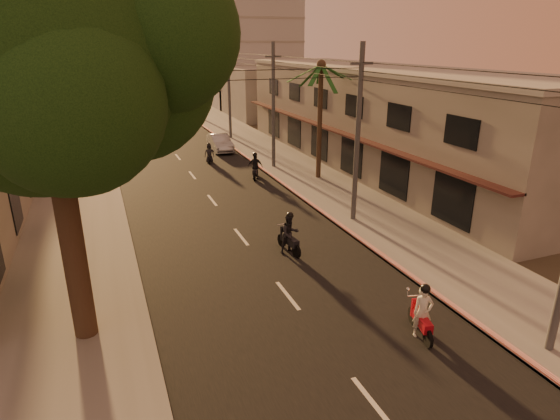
{
  "coord_description": "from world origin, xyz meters",
  "views": [
    {
      "loc": [
        -5.86,
        -12.23,
        8.96
      ],
      "look_at": [
        1.07,
        5.54,
        2.09
      ],
      "focal_mm": 30.0,
      "sensor_mm": 36.0,
      "label": 1
    }
  ],
  "objects_px": {
    "broadleaf_tree": "(59,61)",
    "palm_tree": "(321,72)",
    "scooter_mid_b": "(255,167)",
    "scooter_far_a": "(209,154)",
    "scooter_red": "(422,313)",
    "scooter_mid_a": "(290,234)",
    "parked_car": "(220,143)"
  },
  "relations": [
    {
      "from": "broadleaf_tree",
      "to": "palm_tree",
      "type": "relative_size",
      "value": 1.48
    },
    {
      "from": "scooter_red",
      "to": "parked_car",
      "type": "bearing_deg",
      "value": 103.86
    },
    {
      "from": "scooter_mid_a",
      "to": "parked_car",
      "type": "height_order",
      "value": "scooter_mid_a"
    },
    {
      "from": "palm_tree",
      "to": "scooter_mid_b",
      "type": "height_order",
      "value": "palm_tree"
    },
    {
      "from": "scooter_mid_b",
      "to": "scooter_mid_a",
      "type": "bearing_deg",
      "value": -78.46
    },
    {
      "from": "scooter_far_a",
      "to": "parked_car",
      "type": "xyz_separation_m",
      "value": [
        1.87,
        3.93,
        -0.0
      ]
    },
    {
      "from": "broadleaf_tree",
      "to": "scooter_far_a",
      "type": "xyz_separation_m",
      "value": [
        8.62,
        21.02,
        -7.75
      ]
    },
    {
      "from": "broadleaf_tree",
      "to": "palm_tree",
      "type": "bearing_deg",
      "value": 43.48
    },
    {
      "from": "broadleaf_tree",
      "to": "scooter_red",
      "type": "xyz_separation_m",
      "value": [
        9.66,
        -4.02,
        -7.64
      ]
    },
    {
      "from": "parked_car",
      "to": "scooter_mid_a",
      "type": "bearing_deg",
      "value": -95.23
    },
    {
      "from": "scooter_mid_a",
      "to": "scooter_far_a",
      "type": "relative_size",
      "value": 1.23
    },
    {
      "from": "scooter_red",
      "to": "scooter_mid_a",
      "type": "xyz_separation_m",
      "value": [
        -1.51,
        7.4,
        0.05
      ]
    },
    {
      "from": "broadleaf_tree",
      "to": "scooter_mid_b",
      "type": "xyz_separation_m",
      "value": [
        10.54,
        15.44,
        -7.62
      ]
    },
    {
      "from": "parked_car",
      "to": "scooter_far_a",
      "type": "bearing_deg",
      "value": -114.49
    },
    {
      "from": "scooter_mid_b",
      "to": "parked_car",
      "type": "bearing_deg",
      "value": 113.02
    },
    {
      "from": "scooter_mid_a",
      "to": "parked_car",
      "type": "bearing_deg",
      "value": 76.47
    },
    {
      "from": "scooter_red",
      "to": "scooter_mid_a",
      "type": "distance_m",
      "value": 7.56
    },
    {
      "from": "broadleaf_tree",
      "to": "scooter_mid_a",
      "type": "distance_m",
      "value": 11.64
    },
    {
      "from": "scooter_far_a",
      "to": "parked_car",
      "type": "relative_size",
      "value": 0.36
    },
    {
      "from": "broadleaf_tree",
      "to": "palm_tree",
      "type": "distance_m",
      "value": 20.18
    },
    {
      "from": "scooter_mid_b",
      "to": "scooter_far_a",
      "type": "height_order",
      "value": "scooter_mid_b"
    },
    {
      "from": "broadleaf_tree",
      "to": "scooter_mid_a",
      "type": "relative_size",
      "value": 6.15
    },
    {
      "from": "scooter_mid_b",
      "to": "scooter_far_a",
      "type": "distance_m",
      "value": 5.9
    },
    {
      "from": "scooter_red",
      "to": "palm_tree",
      "type": "bearing_deg",
      "value": 90.02
    },
    {
      "from": "broadleaf_tree",
      "to": "scooter_far_a",
      "type": "relative_size",
      "value": 7.55
    },
    {
      "from": "scooter_red",
      "to": "parked_car",
      "type": "xyz_separation_m",
      "value": [
        0.83,
        28.97,
        -0.11
      ]
    },
    {
      "from": "broadleaf_tree",
      "to": "parked_car",
      "type": "xyz_separation_m",
      "value": [
        10.49,
        24.95,
        -7.76
      ]
    },
    {
      "from": "scooter_red",
      "to": "scooter_far_a",
      "type": "height_order",
      "value": "scooter_red"
    },
    {
      "from": "palm_tree",
      "to": "parked_car",
      "type": "height_order",
      "value": "palm_tree"
    },
    {
      "from": "broadleaf_tree",
      "to": "palm_tree",
      "type": "xyz_separation_m",
      "value": [
        14.61,
        13.86,
        -1.33
      ]
    },
    {
      "from": "broadleaf_tree",
      "to": "scooter_red",
      "type": "relative_size",
      "value": 6.45
    },
    {
      "from": "broadleaf_tree",
      "to": "scooter_mid_a",
      "type": "bearing_deg",
      "value": 22.55
    }
  ]
}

